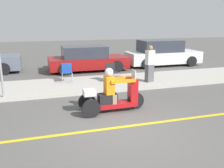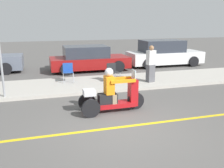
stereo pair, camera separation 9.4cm
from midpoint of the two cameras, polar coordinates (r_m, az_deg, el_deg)
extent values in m
plane|color=#565451|center=(6.85, 2.73, -9.78)|extent=(60.00, 60.00, 0.00)
cube|color=gold|center=(6.87, 3.31, -9.69)|extent=(24.00, 0.12, 0.01)
cube|color=#B2ADA3|center=(11.04, -5.06, -0.05)|extent=(28.00, 2.80, 0.12)
cylinder|color=black|center=(8.10, 5.73, -3.84)|extent=(0.56, 0.10, 0.56)
cylinder|color=black|center=(7.39, -4.46, -5.62)|extent=(0.56, 0.10, 0.56)
cylinder|color=black|center=(7.97, -5.40, -4.14)|extent=(0.56, 0.10, 0.56)
cube|color=#AD1419|center=(7.87, 0.34, -4.75)|extent=(1.44, 0.44, 0.14)
cube|color=black|center=(7.76, -0.67, -3.31)|extent=(0.58, 0.34, 0.30)
cube|color=#AD1419|center=(7.98, 5.12, -1.88)|extent=(0.24, 0.34, 0.84)
cube|color=silver|center=(7.84, 5.35, 2.15)|extent=(0.03, 0.31, 0.30)
cube|color=silver|center=(7.56, -4.88, -1.92)|extent=(0.36, 0.34, 0.18)
cube|color=orange|center=(7.65, -0.32, -0.23)|extent=(0.26, 0.38, 0.55)
sphere|color=silver|center=(7.56, -0.33, 2.74)|extent=(0.26, 0.26, 0.26)
cube|color=gray|center=(7.70, 0.86, -3.45)|extent=(0.14, 0.14, 0.30)
cube|color=gray|center=(7.92, 0.35, -2.94)|extent=(0.14, 0.14, 0.30)
cube|color=orange|center=(7.55, 2.96, 0.62)|extent=(0.79, 0.09, 0.09)
cube|color=orange|center=(7.92, 2.01, 1.28)|extent=(0.79, 0.09, 0.09)
cube|color=#515156|center=(11.24, 9.02, 2.46)|extent=(0.40, 0.32, 0.79)
cube|color=silver|center=(11.12, 9.16, 6.01)|extent=(0.44, 0.33, 0.62)
sphere|color=#9E704C|center=(11.07, 9.25, 8.15)|extent=(0.21, 0.21, 0.21)
cylinder|color=#A5A8AD|center=(11.06, -10.81, 1.27)|extent=(0.02, 0.02, 0.44)
cylinder|color=#A5A8AD|center=(11.08, -8.53, 1.38)|extent=(0.02, 0.02, 0.44)
cylinder|color=#A5A8AD|center=(11.49, -10.86, 1.76)|extent=(0.02, 0.02, 0.44)
cylinder|color=#A5A8AD|center=(11.51, -8.67, 1.87)|extent=(0.02, 0.02, 0.44)
cube|color=#1E479E|center=(11.23, -9.76, 2.72)|extent=(0.47, 0.47, 0.02)
cube|color=#1E479E|center=(11.42, -9.85, 3.82)|extent=(0.44, 0.06, 0.38)
cylinder|color=#A5A8AD|center=(10.84, -0.01, 1.26)|extent=(0.02, 0.02, 0.44)
cylinder|color=#A5A8AD|center=(11.03, 2.06, 1.48)|extent=(0.02, 0.02, 0.44)
cylinder|color=#A5A8AD|center=(11.23, -0.96, 1.72)|extent=(0.02, 0.02, 0.44)
cylinder|color=#A5A8AD|center=(11.41, 1.05, 1.93)|extent=(0.02, 0.02, 0.44)
cube|color=#232326|center=(11.08, 0.54, 2.76)|extent=(0.50, 0.50, 0.02)
cube|color=#232326|center=(11.24, 0.05, 3.86)|extent=(0.44, 0.09, 0.38)
cylinder|color=black|center=(14.28, -22.96, 3.23)|extent=(0.64, 0.22, 0.64)
cylinder|color=black|center=(15.98, -22.32, 4.37)|extent=(0.64, 0.22, 0.64)
cube|color=maroon|center=(14.33, -4.92, 4.98)|extent=(4.40, 1.89, 0.60)
cube|color=#2D333D|center=(14.20, -5.85, 7.37)|extent=(2.42, 1.70, 0.63)
cylinder|color=black|center=(13.81, 1.73, 4.03)|extent=(0.64, 0.22, 0.64)
cylinder|color=black|center=(15.59, -0.43, 5.23)|extent=(0.64, 0.22, 0.64)
cylinder|color=black|center=(13.22, -10.17, 3.34)|extent=(0.64, 0.22, 0.64)
cylinder|color=black|center=(15.07, -10.98, 4.64)|extent=(0.64, 0.22, 0.64)
cube|color=silver|center=(16.25, 12.10, 6.03)|extent=(4.68, 1.78, 0.71)
cube|color=#2D333D|center=(16.06, 11.49, 8.53)|extent=(2.57, 1.60, 0.72)
cylinder|color=black|center=(16.32, 18.26, 4.91)|extent=(0.64, 0.22, 0.64)
cylinder|color=black|center=(17.79, 15.05, 5.88)|extent=(0.64, 0.22, 0.64)
cylinder|color=black|center=(14.82, 8.48, 4.59)|extent=(0.64, 0.22, 0.64)
cylinder|color=black|center=(16.43, 5.89, 5.62)|extent=(0.64, 0.22, 0.64)
cylinder|color=gray|center=(9.56, -23.69, 3.65)|extent=(0.08, 0.08, 2.20)
camera|label=1|loc=(0.05, -89.65, 0.09)|focal=40.00mm
camera|label=2|loc=(0.05, 90.35, -0.09)|focal=40.00mm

